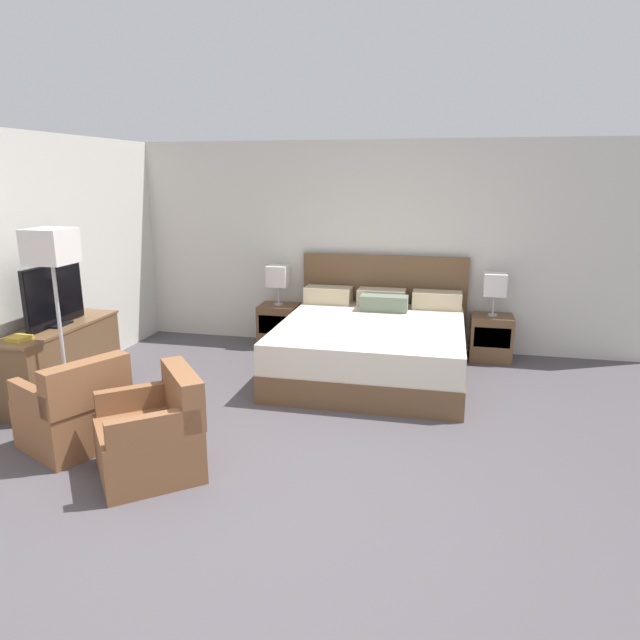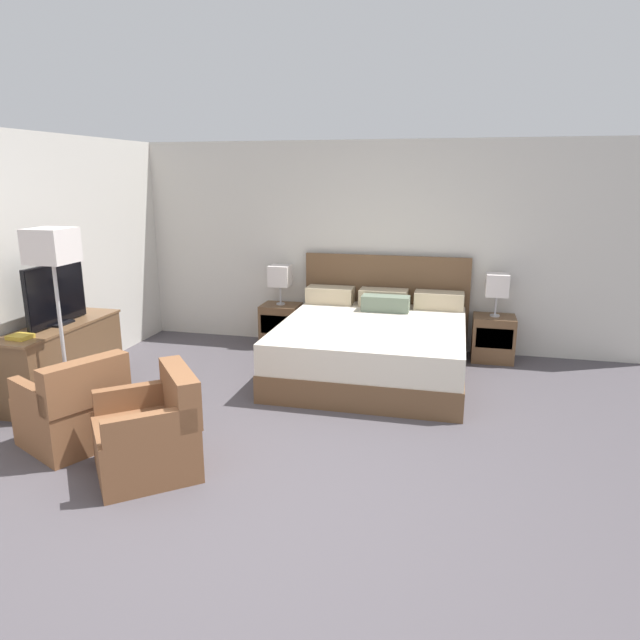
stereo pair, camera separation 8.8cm
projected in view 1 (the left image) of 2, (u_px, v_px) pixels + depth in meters
ground_plane at (268, 510)px, 3.73m from camera, size 11.57×11.57×0.00m
wall_back at (361, 246)px, 7.09m from camera, size 6.88×0.06×2.54m
wall_left at (36, 266)px, 5.57m from camera, size 0.06×5.66×2.54m
bed at (372, 345)px, 6.23m from camera, size 2.03×2.15×1.18m
nightstand_left at (279, 325)px, 7.27m from camera, size 0.48×0.40×0.53m
nightstand_right at (491, 337)px, 6.72m from camera, size 0.48×0.40×0.53m
table_lamp_left at (278, 276)px, 7.12m from camera, size 0.25×0.25×0.50m
table_lamp_right at (495, 285)px, 6.56m from camera, size 0.25×0.25×0.50m
dresser at (60, 360)px, 5.57m from camera, size 0.45×1.43×0.72m
tv at (54, 296)px, 5.43m from camera, size 0.18×0.81×0.59m
book_red_cover at (19, 338)px, 5.00m from camera, size 0.20×0.18×0.04m
armchair_by_window at (76, 413)px, 4.55m from camera, size 0.92×0.91×0.76m
armchair_companion at (154, 436)px, 4.14m from camera, size 0.96×0.96×0.76m
floor_lamp at (52, 259)px, 4.76m from camera, size 0.34×0.34×1.70m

